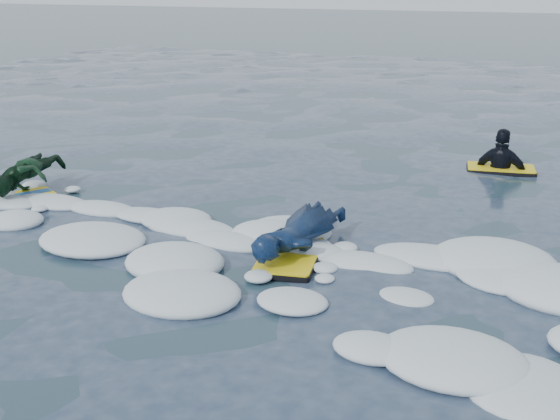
{
  "coord_description": "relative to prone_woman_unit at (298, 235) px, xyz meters",
  "views": [
    {
      "loc": [
        3.7,
        -5.23,
        2.83
      ],
      "look_at": [
        0.8,
        1.6,
        0.37
      ],
      "focal_mm": 45.0,
      "sensor_mm": 36.0,
      "label": 1
    }
  ],
  "objects": [
    {
      "name": "waiting_rider_unit",
      "position": [
        1.64,
        4.36,
        -0.3
      ],
      "size": [
        1.09,
        0.72,
        1.52
      ],
      "rotation": [
        0.0,
        0.0,
        0.17
      ],
      "color": "black",
      "rests_on": "ground"
    },
    {
      "name": "prone_woman_unit",
      "position": [
        0.0,
        0.0,
        0.0
      ],
      "size": [
        0.8,
        1.71,
        0.43
      ],
      "rotation": [
        0.0,
        0.0,
        1.76
      ],
      "color": "black",
      "rests_on": "ground"
    },
    {
      "name": "foam_band",
      "position": [
        -1.13,
        -0.3,
        -0.22
      ],
      "size": [
        12.0,
        3.1,
        0.3
      ],
      "primitive_type": null,
      "color": "silver",
      "rests_on": "ground"
    },
    {
      "name": "prone_child_unit",
      "position": [
        -4.14,
        0.53,
        0.04
      ],
      "size": [
        0.85,
        1.39,
        0.51
      ],
      "rotation": [
        0.0,
        0.0,
        1.05
      ],
      "color": "black",
      "rests_on": "ground"
    },
    {
      "name": "ground",
      "position": [
        -1.13,
        -1.33,
        -0.22
      ],
      "size": [
        120.0,
        120.0,
        0.0
      ],
      "primitive_type": "plane",
      "color": "#18313B",
      "rests_on": "ground"
    }
  ]
}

